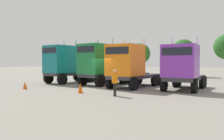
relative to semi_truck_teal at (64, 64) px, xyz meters
The scene contains 10 objects.
ground 6.83m from the semi_truck_teal, 17.27° to the right, with size 200.00×200.00×0.00m, color gray.
semi_truck_teal is the anchor object (origin of this frame).
semi_truck_green 4.44m from the semi_truck_teal, ahead, with size 3.19×6.09×4.48m.
semi_truck_orange 8.01m from the semi_truck_teal, ahead, with size 2.68×6.50×4.23m.
semi_truck_purple 12.31m from the semi_truck_teal, ahead, with size 2.85×5.91×4.08m.
visitor_in_hivis 10.85m from the semi_truck_teal, 28.80° to the right, with size 0.54×0.54×1.72m.
traffic_cone_near 8.63m from the semi_truck_teal, 38.55° to the right, with size 0.36×0.36×0.72m, color #F2590C.
traffic_cone_mid 6.14m from the semi_truck_teal, 78.38° to the right, with size 0.36×0.36×0.61m, color #F2590C.
oak_far_left 16.41m from the semi_truck_teal, 86.88° to the left, with size 3.35×3.35×5.32m.
oak_far_centre 20.51m from the semi_truck_teal, 69.71° to the left, with size 3.53×3.53×5.86m.
Camera 1 is at (11.20, -16.11, 2.15)m, focal length 37.65 mm.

